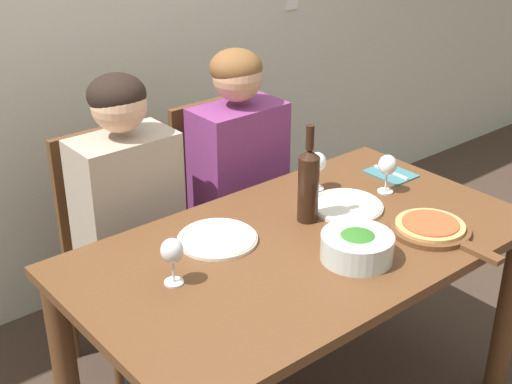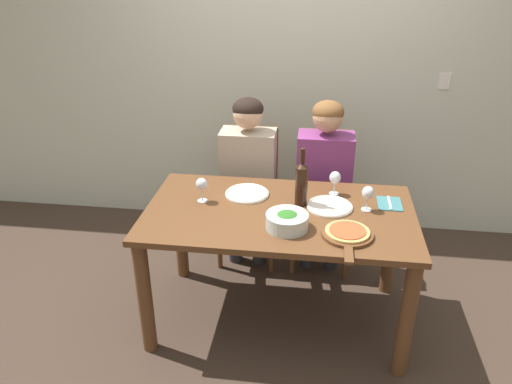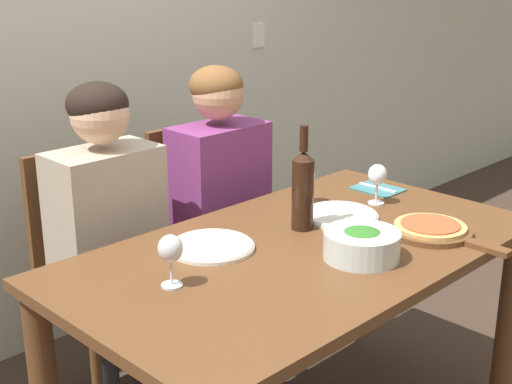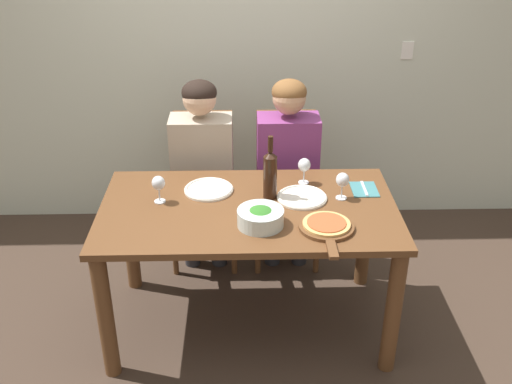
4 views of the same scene
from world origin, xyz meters
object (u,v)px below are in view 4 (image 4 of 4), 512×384
(wine_glass_left, at_px, (159,184))
(wine_glass_right, at_px, (342,181))
(wine_bottle, at_px, (270,173))
(pizza_on_board, at_px, (327,226))
(person_man, at_px, (288,158))
(person_woman, at_px, (202,158))
(chair_left, at_px, (204,183))
(dinner_plate_left, at_px, (209,189))
(dinner_plate_right, at_px, (302,197))
(broccoli_bowl, at_px, (261,217))
(wine_glass_centre, at_px, (304,166))
(fork_on_napkin, at_px, (364,189))
(chair_right, at_px, (286,182))

(wine_glass_left, bearing_deg, wine_glass_right, 0.84)
(wine_bottle, height_order, pizza_on_board, wine_bottle)
(wine_glass_right, bearing_deg, person_man, 113.24)
(person_woman, xyz_separation_m, wine_glass_right, (0.78, -0.57, 0.12))
(chair_left, height_order, wine_glass_left, chair_left)
(dinner_plate_left, bearing_deg, dinner_plate_right, -11.75)
(broccoli_bowl, distance_m, wine_glass_centre, 0.52)
(chair_left, distance_m, wine_glass_left, 0.80)
(wine_bottle, relative_size, broccoli_bowl, 1.52)
(wine_glass_right, bearing_deg, fork_on_napkin, 33.63)
(fork_on_napkin, bearing_deg, broccoli_bowl, -148.40)
(dinner_plate_left, bearing_deg, wine_bottle, -13.67)
(wine_glass_centre, bearing_deg, dinner_plate_right, -98.25)
(wine_glass_centre, xyz_separation_m, fork_on_napkin, (0.33, -0.09, -0.10))
(person_woman, height_order, broccoli_bowl, person_woman)
(wine_glass_right, xyz_separation_m, fork_on_napkin, (0.14, 0.09, -0.10))
(chair_right, height_order, person_woman, person_woman)
(person_woman, distance_m, broccoli_bowl, 0.90)
(person_woman, bearing_deg, wine_glass_left, -107.96)
(wine_glass_centre, bearing_deg, wine_glass_left, -165.68)
(chair_left, relative_size, chair_right, 1.00)
(wine_glass_left, bearing_deg, chair_left, 74.84)
(dinner_plate_left, height_order, dinner_plate_right, same)
(dinner_plate_right, height_order, wine_glass_centre, wine_glass_centre)
(dinner_plate_right, relative_size, fork_on_napkin, 1.49)
(pizza_on_board, bearing_deg, chair_right, 97.21)
(chair_right, xyz_separation_m, broccoli_bowl, (-0.20, -0.95, 0.29))
(pizza_on_board, bearing_deg, dinner_plate_right, 106.39)
(wine_glass_right, bearing_deg, wine_glass_centre, 134.82)
(chair_right, bearing_deg, fork_on_napkin, -56.78)
(person_woman, height_order, dinner_plate_left, person_woman)
(wine_bottle, bearing_deg, broccoli_bowl, -101.63)
(dinner_plate_right, xyz_separation_m, wine_glass_right, (0.21, -0.00, 0.10))
(person_man, distance_m, fork_on_napkin, 0.61)
(dinner_plate_left, relative_size, pizza_on_board, 0.65)
(person_woman, bearing_deg, dinner_plate_left, -82.18)
(person_woman, xyz_separation_m, wine_glass_left, (-0.19, -0.58, 0.12))
(person_woman, relative_size, dinner_plate_right, 4.63)
(person_woman, relative_size, wine_bottle, 3.53)
(wine_glass_left, xyz_separation_m, wine_glass_right, (0.97, 0.01, 0.00))
(pizza_on_board, bearing_deg, person_woman, 126.76)
(broccoli_bowl, xyz_separation_m, dinner_plate_right, (0.23, 0.27, -0.03))
(chair_left, distance_m, wine_glass_centre, 0.85)
(dinner_plate_left, bearing_deg, wine_glass_centre, 8.51)
(chair_right, bearing_deg, dinner_plate_left, -129.03)
(wine_bottle, distance_m, fork_on_napkin, 0.55)
(dinner_plate_left, relative_size, wine_glass_right, 1.78)
(dinner_plate_left, relative_size, dinner_plate_right, 1.00)
(dinner_plate_left, distance_m, wine_glass_left, 0.30)
(pizza_on_board, xyz_separation_m, fork_on_napkin, (0.26, 0.41, -0.01))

